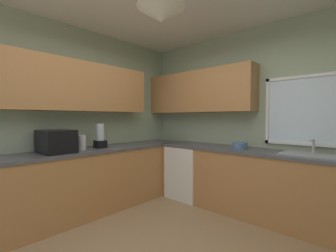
{
  "coord_description": "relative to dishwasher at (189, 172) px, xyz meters",
  "views": [
    {
      "loc": [
        1.46,
        -1.49,
        1.36
      ],
      "look_at": [
        -0.66,
        0.81,
        1.24
      ],
      "focal_mm": 24.32,
      "sensor_mm": 36.0,
      "label": 1
    }
  ],
  "objects": [
    {
      "name": "counter_run_back",
      "position": [
        1.1,
        0.03,
        0.02
      ],
      "size": [
        2.94,
        0.65,
        0.91
      ],
      "color": "#AD7542",
      "rests_on": "ground_plane"
    },
    {
      "name": "bowl",
      "position": [
        0.89,
        0.03,
        0.52
      ],
      "size": [
        0.21,
        0.21,
        0.09
      ],
      "primitive_type": "cylinder",
      "color": "#4C7099",
      "rests_on": "counter_run_back"
    },
    {
      "name": "dishwasher",
      "position": [
        0.0,
        0.0,
        0.0
      ],
      "size": [
        0.6,
        0.6,
        0.86
      ],
      "primitive_type": "cube",
      "color": "white",
      "rests_on": "ground_plane"
    },
    {
      "name": "counter_run_left",
      "position": [
        -0.66,
        -1.6,
        0.02
      ],
      "size": [
        0.65,
        3.61,
        0.91
      ],
      "color": "#AD7542",
      "rests_on": "ground_plane"
    },
    {
      "name": "room_shell",
      "position": [
        0.54,
        -1.1,
        1.37
      ],
      "size": [
        3.85,
        4.0,
        2.77
      ],
      "color": "#9EAD8E",
      "rests_on": "ground_plane"
    },
    {
      "name": "blender_appliance",
      "position": [
        -0.66,
        -1.3,
        0.64
      ],
      "size": [
        0.15,
        0.15,
        0.36
      ],
      "color": "black",
      "rests_on": "counter_run_left"
    },
    {
      "name": "sink_assembly",
      "position": [
        1.78,
        0.04,
        0.49
      ],
      "size": [
        0.63,
        0.4,
        0.19
      ],
      "color": "#9EA0A5",
      "rests_on": "counter_run_back"
    },
    {
      "name": "kettle",
      "position": [
        -0.64,
        -1.59,
        0.58
      ],
      "size": [
        0.11,
        0.11,
        0.2
      ],
      "primitive_type": "cylinder",
      "color": "#B7B7BC",
      "rests_on": "counter_run_left"
    },
    {
      "name": "microwave",
      "position": [
        -0.66,
        -1.93,
        0.62
      ],
      "size": [
        0.48,
        0.36,
        0.29
      ],
      "primitive_type": "cube",
      "color": "black",
      "rests_on": "counter_run_left"
    }
  ]
}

